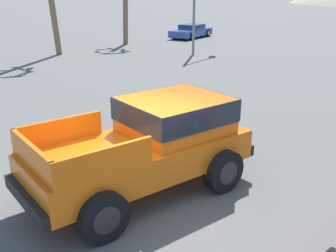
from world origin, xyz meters
name	(u,v)px	position (x,y,z in m)	size (l,w,h in m)	color
ground_plane	(142,202)	(0.00, 0.00, 0.00)	(320.00, 320.00, 0.00)	#5B5956
orange_pickup_truck	(152,141)	(-0.19, 0.62, 1.07)	(3.29, 5.14, 1.88)	orange
parked_car_blue	(191,31)	(-13.15, 23.21, 0.56)	(2.01, 4.47, 1.09)	#334C9E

